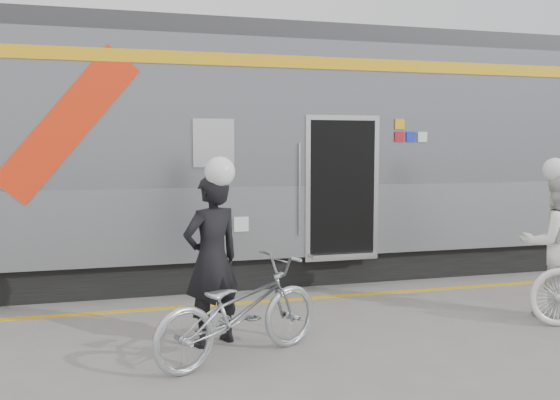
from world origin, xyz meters
name	(u,v)px	position (x,y,z in m)	size (l,w,h in m)	color
ground	(369,347)	(0.00, 0.00, 0.00)	(90.00, 90.00, 0.00)	slate
train	(189,155)	(-1.47, 4.19, 2.05)	(24.00, 3.17, 4.10)	black
safety_strip	(309,298)	(0.00, 2.15, 0.00)	(24.00, 0.12, 0.01)	gold
man	(212,260)	(-1.65, 0.55, 0.96)	(0.70, 0.46, 1.91)	black
bicycle_left	(240,310)	(-1.45, 0.00, 0.53)	(0.70, 2.00, 1.05)	#A9ACB0
woman	(556,244)	(2.80, 0.47, 0.94)	(0.92, 0.71, 1.89)	white
helmet_man	(211,158)	(-1.65, 0.55, 2.08)	(0.33, 0.33, 0.33)	white
helmet_woman	(559,159)	(2.80, 0.47, 2.04)	(0.30, 0.30, 0.30)	white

